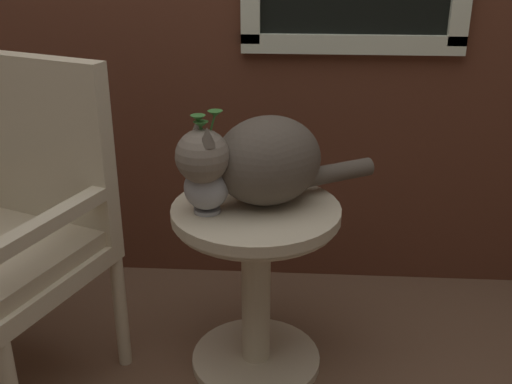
{
  "coord_description": "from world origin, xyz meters",
  "views": [
    {
      "loc": [
        0.28,
        -1.48,
        1.4
      ],
      "look_at": [
        0.17,
        0.26,
        0.64
      ],
      "focal_mm": 43.64,
      "sensor_mm": 36.0,
      "label": 1
    }
  ],
  "objects": [
    {
      "name": "wicker_side_table",
      "position": [
        0.17,
        0.26,
        0.4
      ],
      "size": [
        0.53,
        0.53,
        0.59
      ],
      "color": "beige",
      "rests_on": "ground_plane"
    },
    {
      "name": "wicker_chair",
      "position": [
        -0.58,
        0.18,
        0.56
      ],
      "size": [
        0.7,
        0.69,
        1.04
      ],
      "color": "beige",
      "rests_on": "ground_plane"
    },
    {
      "name": "cat",
      "position": [
        0.18,
        0.29,
        0.74
      ],
      "size": [
        0.61,
        0.42,
        0.29
      ],
      "color": "brown",
      "rests_on": "wicker_side_table"
    },
    {
      "name": "pewter_vase_with_ivy",
      "position": [
        0.02,
        0.22,
        0.7
      ],
      "size": [
        0.14,
        0.14,
        0.32
      ],
      "color": "#99999E",
      "rests_on": "wicker_side_table"
    }
  ]
}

